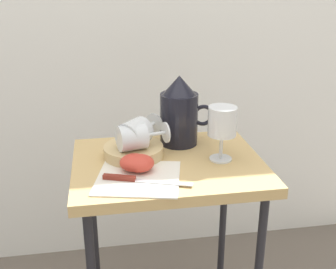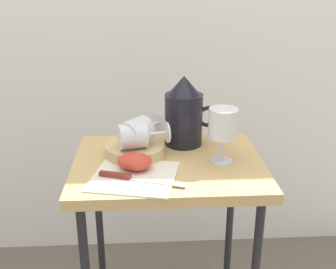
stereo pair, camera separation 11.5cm
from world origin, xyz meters
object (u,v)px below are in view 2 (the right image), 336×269
wine_glass_upright (223,126)px  apple_half_right (137,162)px  basket_tray (135,150)px  pitcher (184,117)px  wine_glass_tipped_far (137,132)px  apple_half_left (132,161)px  knife (129,177)px  table (168,187)px  wine_glass_tipped_near (134,136)px

wine_glass_upright → apple_half_right: 0.25m
basket_tray → pitcher: bearing=29.3°
wine_glass_tipped_far → pitcher: bearing=30.5°
wine_glass_tipped_far → apple_half_right: (0.00, -0.10, -0.05)m
basket_tray → apple_half_left: apple_half_left is taller
basket_tray → wine_glass_upright: (0.24, -0.06, 0.09)m
wine_glass_tipped_far → knife: 0.17m
table → wine_glass_tipped_far: size_ratio=4.62×
pitcher → apple_half_left: 0.24m
apple_half_right → knife: 0.06m
apple_half_right → knife: apple_half_right is taller
pitcher → apple_half_right: 0.24m
table → wine_glass_tipped_near: (-0.09, 0.02, 0.15)m
wine_glass_tipped_near → wine_glass_tipped_far: bearing=76.4°
pitcher → wine_glass_tipped_near: size_ratio=1.41×
pitcher → wine_glass_tipped_far: 0.17m
wine_glass_upright → apple_half_right: bearing=-170.2°
wine_glass_upright → wine_glass_tipped_near: size_ratio=1.03×
table → apple_half_left: bearing=-153.9°
pitcher → apple_half_right: pitcher is taller
basket_tray → wine_glass_tipped_near: wine_glass_tipped_near is taller
pitcher → apple_half_right: (-0.14, -0.18, -0.06)m
apple_half_left → pitcher: bearing=48.2°
table → wine_glass_upright: (0.15, -0.02, 0.19)m
wine_glass_tipped_near → apple_half_left: 0.08m
basket_tray → wine_glass_tipped_near: 0.06m
wine_glass_upright → apple_half_left: (-0.25, -0.03, -0.08)m
apple_half_right → wine_glass_upright: bearing=9.8°
wine_glass_tipped_near → wine_glass_tipped_far: (0.01, 0.02, 0.00)m
table → apple_half_left: 0.16m
table → basket_tray: 0.14m
apple_half_right → knife: size_ratio=0.34×
wine_glass_upright → apple_half_right: (-0.23, -0.04, -0.08)m
knife → apple_half_right: bearing=69.8°
wine_glass_upright → pitcher: bearing=123.5°
knife → wine_glass_upright: bearing=21.0°
apple_half_right → table: bearing=33.1°
wine_glass_tipped_near → knife: bearing=-95.9°
wine_glass_tipped_near → wine_glass_tipped_far: size_ratio=0.99×
pitcher → knife: bearing=-124.2°
apple_half_left → knife: bearing=-95.9°
pitcher → apple_half_left: bearing=-131.8°
table → basket_tray: size_ratio=4.17×
table → wine_glass_upright: size_ratio=4.56×
basket_tray → apple_half_right: 0.10m
pitcher → wine_glass_upright: pitcher is taller
wine_glass_tipped_far → apple_half_right: bearing=-88.8°
apple_half_left → apple_half_right: bearing=-24.3°
table → knife: bearing=-133.2°
basket_tray → pitcher: size_ratio=0.79×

